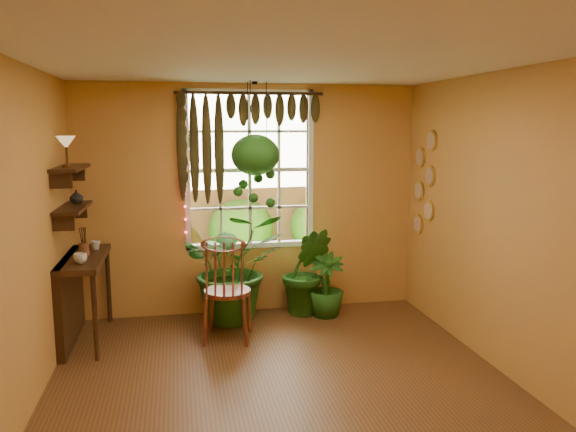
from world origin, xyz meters
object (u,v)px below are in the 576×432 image
(potted_plant_mid, at_px, (307,271))
(windsor_chair, at_px, (227,305))
(counter_ledge, at_px, (74,290))
(potted_plant_left, at_px, (234,266))
(hanging_basket, at_px, (255,159))

(potted_plant_mid, bearing_deg, windsor_chair, -146.97)
(counter_ledge, bearing_deg, potted_plant_left, 11.25)
(windsor_chair, xyz_separation_m, potted_plant_left, (0.14, 0.60, 0.26))
(potted_plant_mid, distance_m, hanging_basket, 1.46)
(potted_plant_mid, relative_size, hanging_basket, 0.74)
(counter_ledge, xyz_separation_m, windsor_chair, (1.54, -0.27, -0.18))
(counter_ledge, height_order, potted_plant_mid, potted_plant_mid)
(potted_plant_left, distance_m, potted_plant_mid, 0.87)
(windsor_chair, bearing_deg, potted_plant_mid, 45.85)
(potted_plant_left, bearing_deg, hanging_basket, 11.73)
(windsor_chair, height_order, potted_plant_left, windsor_chair)
(counter_ledge, distance_m, hanging_basket, 2.36)
(potted_plant_mid, bearing_deg, counter_ledge, -171.45)
(hanging_basket, bearing_deg, windsor_chair, -121.41)
(potted_plant_left, relative_size, hanging_basket, 0.90)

